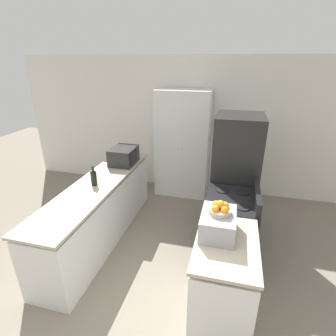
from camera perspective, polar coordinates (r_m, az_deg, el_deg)
name	(u,v)px	position (r m, az deg, el deg)	size (l,w,h in m)	color
wall_back	(188,126)	(5.22, 4.38, 9.06)	(7.00, 0.06, 2.60)	silver
counter_left	(100,212)	(4.04, -14.63, -9.22)	(0.60, 2.66, 0.91)	silver
counter_right	(223,280)	(2.96, 11.86, -22.82)	(0.60, 0.94, 0.91)	silver
pantry_cabinet	(183,144)	(5.02, 3.21, 5.14)	(1.00, 0.53, 2.03)	silver
stove	(229,229)	(3.62, 13.09, -12.73)	(0.66, 0.78, 1.07)	black
refrigerator	(235,174)	(4.10, 14.29, -1.35)	(0.70, 0.73, 1.81)	black
microwave	(124,156)	(4.37, -9.61, 2.64)	(0.38, 0.48, 0.27)	black
wine_bottle	(94,178)	(3.72, -15.84, -2.11)	(0.08, 0.08, 0.27)	black
toaster_oven	(218,224)	(2.68, 10.78, -11.81)	(0.34, 0.45, 0.23)	#939399
fruit_bowl	(220,209)	(2.60, 11.26, -8.72)	(0.22, 0.22, 0.14)	#B2A893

